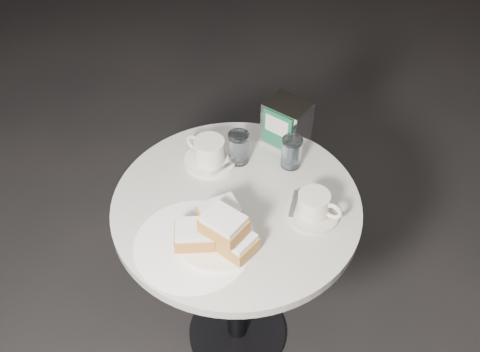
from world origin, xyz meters
name	(u,v)px	position (x,y,z in m)	size (l,w,h in m)	color
ground	(237,334)	(0.00, 0.00, 0.00)	(7.00, 7.00, 0.00)	black
cafe_table	(237,245)	(0.00, 0.00, 0.55)	(0.70, 0.70, 0.74)	black
sugar_spill	(193,244)	(-0.02, -0.19, 0.75)	(0.31, 0.31, 0.00)	white
beignet_plate	(218,231)	(0.03, -0.15, 0.79)	(0.26, 0.26, 0.13)	white
coffee_cup_left	(209,153)	(-0.15, 0.10, 0.78)	(0.17, 0.17, 0.08)	white
coffee_cup_right	(314,206)	(0.20, 0.07, 0.78)	(0.16, 0.15, 0.08)	beige
water_glass_left	(239,148)	(-0.08, 0.15, 0.79)	(0.07, 0.07, 0.10)	silver
water_glass_right	(292,152)	(0.06, 0.21, 0.79)	(0.07, 0.07, 0.10)	white
napkin_dispenser	(286,123)	(0.00, 0.30, 0.82)	(0.14, 0.12, 0.15)	silver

